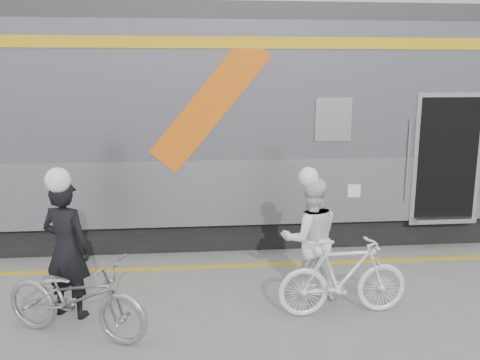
{
  "coord_description": "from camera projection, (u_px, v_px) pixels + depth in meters",
  "views": [
    {
      "loc": [
        -0.36,
        -5.4,
        2.96
      ],
      "look_at": [
        0.31,
        1.6,
        1.5
      ],
      "focal_mm": 38.0,
      "sensor_mm": 36.0,
      "label": 1
    }
  ],
  "objects": [
    {
      "name": "ground",
      "position": [
        227.0,
        335.0,
        5.89
      ],
      "size": [
        90.0,
        90.0,
        0.0
      ],
      "primitive_type": "plane",
      "color": "slate",
      "rests_on": "ground"
    },
    {
      "name": "train",
      "position": [
        302.0,
        123.0,
        9.73
      ],
      "size": [
        24.0,
        3.17,
        4.1
      ],
      "color": "black",
      "rests_on": "ground"
    },
    {
      "name": "safety_strip",
      "position": [
        217.0,
        266.0,
        7.99
      ],
      "size": [
        24.0,
        0.12,
        0.01
      ],
      "primitive_type": "cube",
      "color": "gold",
      "rests_on": "ground"
    },
    {
      "name": "man",
      "position": [
        67.0,
        249.0,
        6.21
      ],
      "size": [
        0.74,
        0.63,
        1.73
      ],
      "primitive_type": "imported",
      "rotation": [
        0.0,
        0.0,
        2.74
      ],
      "color": "black",
      "rests_on": "ground"
    },
    {
      "name": "bicycle_left",
      "position": [
        76.0,
        297.0,
        5.77
      ],
      "size": [
        1.92,
        1.29,
        0.96
      ],
      "primitive_type": "imported",
      "rotation": [
        0.0,
        0.0,
        1.17
      ],
      "color": "#939699",
      "rests_on": "ground"
    },
    {
      "name": "woman",
      "position": [
        310.0,
        239.0,
        6.75
      ],
      "size": [
        0.82,
        0.65,
        1.64
      ],
      "primitive_type": "imported",
      "rotation": [
        0.0,
        0.0,
        3.18
      ],
      "color": "white",
      "rests_on": "ground"
    },
    {
      "name": "bicycle_right",
      "position": [
        343.0,
        277.0,
        6.31
      ],
      "size": [
        1.67,
        0.54,
        1.0
      ],
      "primitive_type": "imported",
      "rotation": [
        0.0,
        0.0,
        1.61
      ],
      "color": "white",
      "rests_on": "ground"
    },
    {
      "name": "helmet_man",
      "position": [
        61.0,
        167.0,
        6.0
      ],
      "size": [
        0.3,
        0.3,
        0.3
      ],
      "primitive_type": "sphere",
      "color": "white",
      "rests_on": "man"
    },
    {
      "name": "helmet_woman",
      "position": [
        312.0,
        168.0,
        6.56
      ],
      "size": [
        0.26,
        0.26,
        0.26
      ],
      "primitive_type": "sphere",
      "color": "white",
      "rests_on": "woman"
    }
  ]
}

